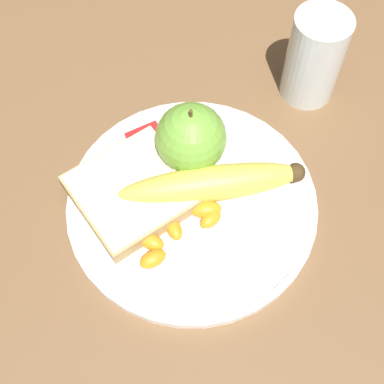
{
  "coord_description": "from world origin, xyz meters",
  "views": [
    {
      "loc": [
        -0.13,
        -0.24,
        0.52
      ],
      "look_at": [
        0.0,
        0.0,
        0.03
      ],
      "focal_mm": 50.0,
      "sensor_mm": 36.0,
      "label": 1
    }
  ],
  "objects": [
    {
      "name": "ground_plane",
      "position": [
        0.0,
        0.0,
        0.0
      ],
      "size": [
        3.0,
        3.0,
        0.0
      ],
      "primitive_type": "plane",
      "color": "brown"
    },
    {
      "name": "plate",
      "position": [
        0.0,
        0.0,
        0.01
      ],
      "size": [
        0.27,
        0.27,
        0.01
      ],
      "color": "white",
      "rests_on": "ground_plane"
    },
    {
      "name": "juice_glass",
      "position": [
        0.2,
        0.08,
        0.05
      ],
      "size": [
        0.07,
        0.07,
        0.11
      ],
      "color": "silver",
      "rests_on": "ground_plane"
    },
    {
      "name": "apple",
      "position": [
        0.02,
        0.05,
        0.05
      ],
      "size": [
        0.08,
        0.08,
        0.09
      ],
      "color": "#72B23D",
      "rests_on": "plate"
    },
    {
      "name": "banana",
      "position": [
        0.02,
        -0.0,
        0.03
      ],
      "size": [
        0.2,
        0.1,
        0.04
      ],
      "color": "#E0CC4C",
      "rests_on": "plate"
    },
    {
      "name": "bread_slice",
      "position": [
        -0.05,
        0.03,
        0.02
      ],
      "size": [
        0.13,
        0.13,
        0.02
      ],
      "color": "tan",
      "rests_on": "plate"
    },
    {
      "name": "fork",
      "position": [
        -0.01,
        -0.01,
        0.01
      ],
      "size": [
        0.12,
        0.18,
        0.0
      ],
      "rotation": [
        0.0,
        0.0,
        8.42
      ],
      "color": "silver",
      "rests_on": "plate"
    },
    {
      "name": "jam_packet",
      "position": [
        -0.01,
        0.08,
        0.02
      ],
      "size": [
        0.04,
        0.03,
        0.02
      ],
      "color": "white",
      "rests_on": "plate"
    },
    {
      "name": "orange_segment_0",
      "position": [
        -0.03,
        -0.02,
        0.02
      ],
      "size": [
        0.02,
        0.03,
        0.01
      ],
      "color": "orange",
      "rests_on": "plate"
    },
    {
      "name": "orange_segment_1",
      "position": [
        0.01,
        -0.03,
        0.02
      ],
      "size": [
        0.03,
        0.02,
        0.01
      ],
      "color": "orange",
      "rests_on": "plate"
    },
    {
      "name": "orange_segment_2",
      "position": [
        -0.07,
        -0.04,
        0.02
      ],
      "size": [
        0.03,
        0.02,
        0.02
      ],
      "color": "orange",
      "rests_on": "plate"
    },
    {
      "name": "orange_segment_3",
      "position": [
        0.01,
        -0.02,
        0.02
      ],
      "size": [
        0.04,
        0.03,
        0.02
      ],
      "color": "orange",
      "rests_on": "plate"
    },
    {
      "name": "orange_segment_4",
      "position": [
        -0.06,
        -0.03,
        0.02
      ],
      "size": [
        0.03,
        0.03,
        0.02
      ],
      "color": "orange",
      "rests_on": "plate"
    }
  ]
}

